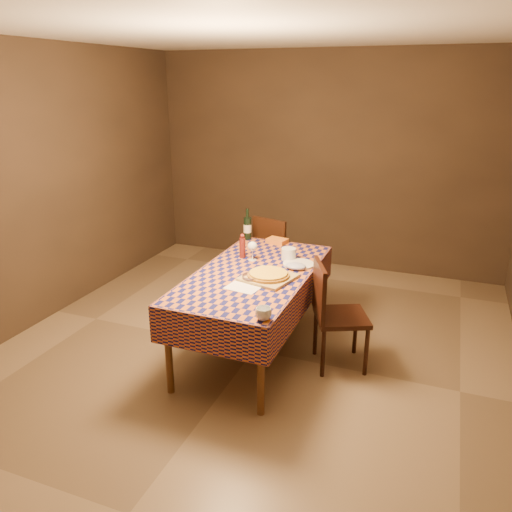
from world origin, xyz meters
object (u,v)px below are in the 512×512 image
(bowl, at_px, (252,278))
(white_plate, at_px, (299,264))
(dining_table, at_px, (254,280))
(chair_far, at_px, (275,252))
(pizza, at_px, (268,274))
(cutting_board, at_px, (268,278))
(chair_right, at_px, (332,310))
(wine_bottle, at_px, (247,228))

(bowl, distance_m, white_plate, 0.56)
(dining_table, relative_size, chair_far, 1.98)
(chair_far, bearing_deg, dining_table, -79.15)
(pizza, height_order, white_plate, pizza)
(cutting_board, height_order, chair_right, chair_right)
(chair_right, bearing_deg, bowl, -161.31)
(cutting_board, height_order, pizza, pizza)
(chair_far, distance_m, chair_right, 1.53)
(pizza, height_order, bowl, pizza)
(pizza, distance_m, wine_bottle, 1.13)
(pizza, bearing_deg, wine_bottle, 121.01)
(cutting_board, relative_size, pizza, 0.84)
(bowl, height_order, chair_right, chair_right)
(dining_table, distance_m, chair_far, 1.28)
(cutting_board, distance_m, bowl, 0.14)
(bowl, distance_m, chair_far, 1.49)
(dining_table, xyz_separation_m, white_plate, (0.31, 0.31, 0.08))
(dining_table, xyz_separation_m, cutting_board, (0.17, -0.10, 0.09))
(white_plate, distance_m, chair_far, 1.12)
(chair_far, bearing_deg, wine_bottle, -114.01)
(white_plate, distance_m, chair_right, 0.54)
(white_plate, bearing_deg, wine_bottle, 142.40)
(cutting_board, bearing_deg, white_plate, 71.06)
(wine_bottle, bearing_deg, pizza, -58.99)
(dining_table, bearing_deg, bowl, -73.48)
(bowl, bearing_deg, wine_bottle, 113.93)
(bowl, bearing_deg, white_plate, 62.98)
(bowl, bearing_deg, cutting_board, 37.75)
(wine_bottle, xyz_separation_m, chair_right, (1.10, -0.84, -0.37))
(bowl, relative_size, white_plate, 0.57)
(chair_far, xyz_separation_m, chair_right, (0.93, -1.22, 0.00))
(pizza, bearing_deg, chair_right, 13.73)
(pizza, bearing_deg, bowl, -142.25)
(cutting_board, xyz_separation_m, chair_far, (-0.41, 1.35, -0.26))
(chair_far, bearing_deg, white_plate, -59.71)
(cutting_board, relative_size, wine_bottle, 1.20)
(pizza, xyz_separation_m, chair_far, (-0.41, 1.35, -0.29))
(white_plate, xyz_separation_m, chair_right, (0.38, -0.28, -0.26))
(bowl, bearing_deg, pizza, 37.75)
(cutting_board, relative_size, bowl, 2.41)
(dining_table, xyz_separation_m, bowl, (0.06, -0.19, 0.10))
(pizza, distance_m, bowl, 0.14)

